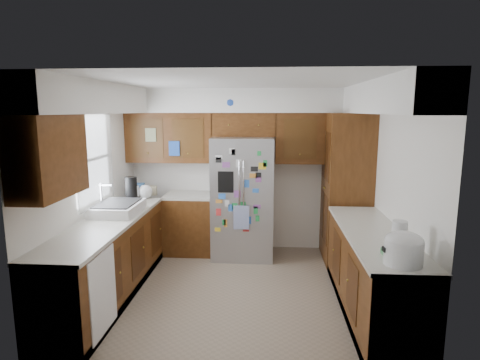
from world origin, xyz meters
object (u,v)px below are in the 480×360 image
at_px(rice_cooker, 404,248).
at_px(paper_towel, 399,237).
at_px(pantry, 346,188).
at_px(fridge, 243,197).

distance_m(rice_cooker, paper_towel, 0.26).
bearing_deg(rice_cooker, pantry, 89.99).
xyz_separation_m(rice_cooker, paper_towel, (0.04, 0.26, 0.01)).
bearing_deg(rice_cooker, paper_towel, 80.47).
relative_size(rice_cooker, paper_towel, 1.08).
height_order(pantry, rice_cooker, pantry).
bearing_deg(pantry, rice_cooker, -90.01).
xyz_separation_m(pantry, rice_cooker, (-0.00, -2.53, -0.01)).
relative_size(fridge, rice_cooker, 5.54).
relative_size(pantry, rice_cooker, 6.61).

